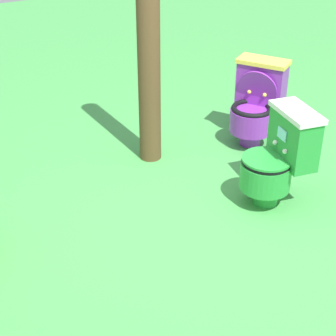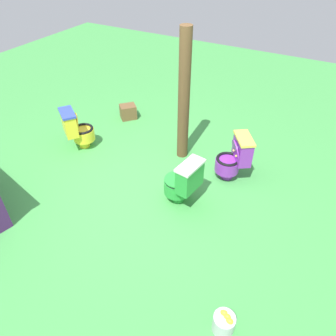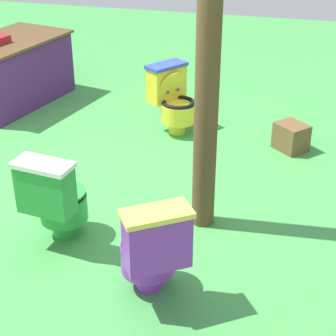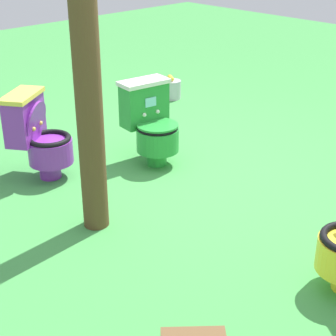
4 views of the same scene
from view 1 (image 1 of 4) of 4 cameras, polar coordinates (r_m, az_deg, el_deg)
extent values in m
plane|color=#429947|center=(3.88, 4.16, -6.27)|extent=(14.00, 14.00, 0.00)
cylinder|color=green|center=(4.17, 9.99, -2.68)|extent=(0.20, 0.20, 0.14)
cylinder|color=green|center=(4.07, 9.96, -0.73)|extent=(0.42, 0.42, 0.20)
torus|color=black|center=(4.01, 10.10, 0.64)|extent=(0.40, 0.40, 0.04)
cylinder|color=white|center=(4.04, 10.03, 0.00)|extent=(0.27, 0.27, 0.01)
cube|color=green|center=(4.04, 12.78, 2.99)|extent=(0.24, 0.43, 0.37)
cube|color=white|center=(3.95, 13.11, 5.60)|extent=(0.27, 0.46, 0.04)
cube|color=#8CE0E5|center=(3.97, 11.61, 3.42)|extent=(0.02, 0.11, 0.08)
cylinder|color=green|center=(4.00, 10.12, 0.91)|extent=(0.41, 0.41, 0.02)
sphere|color=white|center=(3.96, 11.91, 1.68)|extent=(0.04, 0.04, 0.04)
sphere|color=white|center=(4.06, 10.94, 2.58)|extent=(0.04, 0.04, 0.04)
cylinder|color=purple|center=(4.96, 8.45, 3.17)|extent=(0.25, 0.25, 0.14)
cylinder|color=purple|center=(4.87, 8.51, 4.86)|extent=(0.51, 0.51, 0.20)
torus|color=black|center=(4.83, 8.61, 6.06)|extent=(0.49, 0.49, 0.04)
cylinder|color=#EACC4C|center=(4.85, 8.57, 5.50)|extent=(0.33, 0.33, 0.01)
cube|color=purple|center=(4.94, 9.57, 8.50)|extent=(0.39, 0.45, 0.37)
cube|color=#EACC4C|center=(4.87, 9.78, 10.71)|extent=(0.42, 0.48, 0.04)
cube|color=#8CE0E5|center=(4.83, 9.22, 8.67)|extent=(0.07, 0.10, 0.08)
cylinder|color=purple|center=(4.86, 9.16, 7.96)|extent=(0.27, 0.34, 0.35)
sphere|color=#EACC4C|center=(4.85, 9.88, 7.39)|extent=(0.04, 0.04, 0.04)
sphere|color=#EACC4C|center=(4.89, 8.33, 7.73)|extent=(0.04, 0.04, 0.04)
cylinder|color=brown|center=(4.32, -2.02, 13.40)|extent=(0.18, 0.18, 2.10)
camera|label=2|loc=(3.85, 76.78, 23.64)|focal=34.22mm
camera|label=3|loc=(7.15, 28.00, 29.66)|focal=60.68mm
camera|label=4|loc=(5.82, -40.65, 21.17)|focal=58.47mm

